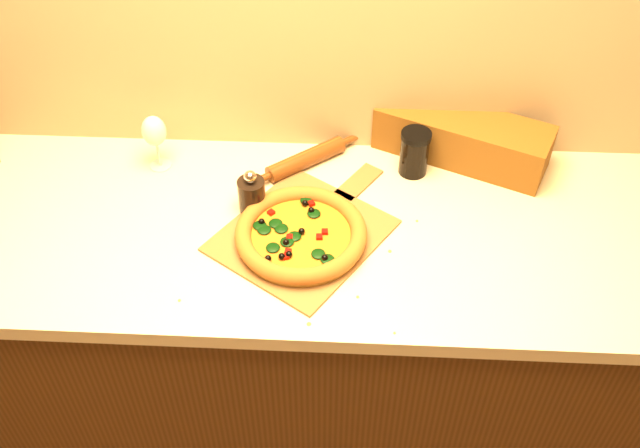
{
  "coord_description": "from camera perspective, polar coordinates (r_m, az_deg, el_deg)",
  "views": [
    {
      "loc": [
        0.14,
        0.2,
        2.13
      ],
      "look_at": [
        0.09,
        1.38,
        0.96
      ],
      "focal_mm": 40.0,
      "sensor_mm": 36.0,
      "label": 1
    }
  ],
  "objects": [
    {
      "name": "cabinet",
      "position": [
        2.1,
        -2.28,
        -9.29
      ],
      "size": [
        2.8,
        0.65,
        0.86
      ],
      "primitive_type": "cube",
      "color": "#42280E",
      "rests_on": "ground"
    },
    {
      "name": "countertop",
      "position": [
        1.75,
        -2.69,
        -0.62
      ],
      "size": [
        2.84,
        0.68,
        0.04
      ],
      "primitive_type": "cube",
      "color": "beige",
      "rests_on": "cabinet"
    },
    {
      "name": "pizza_peel",
      "position": [
        1.72,
        -1.16,
        -0.62
      ],
      "size": [
        0.48,
        0.52,
        0.01
      ],
      "rotation": [
        0.0,
        0.0,
        -0.6
      ],
      "color": "brown",
      "rests_on": "countertop"
    },
    {
      "name": "pizza",
      "position": [
        1.68,
        -1.53,
        -0.82
      ],
      "size": [
        0.31,
        0.31,
        0.04
      ],
      "color": "#BB7D2E",
      "rests_on": "pizza_peel"
    },
    {
      "name": "pepper_grinder",
      "position": [
        1.75,
        -5.48,
        2.32
      ],
      "size": [
        0.07,
        0.07,
        0.13
      ],
      "color": "black",
      "rests_on": "countertop"
    },
    {
      "name": "rolling_pin",
      "position": [
        1.89,
        -1.13,
        5.21
      ],
      "size": [
        0.28,
        0.22,
        0.05
      ],
      "rotation": [
        0.0,
        0.0,
        0.66
      ],
      "color": "#5A250F",
      "rests_on": "countertop"
    },
    {
      "name": "bread_bag",
      "position": [
        1.94,
        11.28,
        6.83
      ],
      "size": [
        0.48,
        0.32,
        0.13
      ],
      "primitive_type": "cube",
      "rotation": [
        0.0,
        0.0,
        -0.41
      ],
      "color": "brown",
      "rests_on": "countertop"
    },
    {
      "name": "wine_glass",
      "position": [
        1.89,
        -13.13,
        7.16
      ],
      "size": [
        0.06,
        0.06,
        0.16
      ],
      "color": "silver",
      "rests_on": "countertop"
    },
    {
      "name": "dark_jar",
      "position": [
        1.87,
        7.56,
        5.69
      ],
      "size": [
        0.08,
        0.08,
        0.13
      ],
      "color": "black",
      "rests_on": "countertop"
    }
  ]
}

